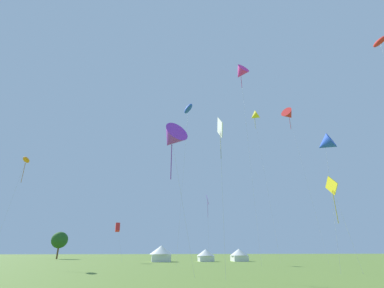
% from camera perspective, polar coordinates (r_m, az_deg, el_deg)
% --- Properties ---
extents(kite_purple_diamond, '(0.50, 1.79, 12.10)m').
position_cam_1_polar(kite_purple_diamond, '(53.78, 3.24, -11.79)').
color(kite_purple_diamond, purple).
rests_on(kite_purple_diamond, ground).
extents(kite_magenta_delta, '(3.49, 3.81, 35.68)m').
position_cam_1_polar(kite_magenta_delta, '(55.49, 10.02, 14.27)').
color(kite_magenta_delta, '#E02DA3').
rests_on(kite_magenta_delta, ground).
extents(kite_blue_delta, '(3.07, 3.12, 15.45)m').
position_cam_1_polar(kite_blue_delta, '(36.98, 25.81, -0.01)').
color(kite_blue_delta, blue).
rests_on(kite_blue_delta, ground).
extents(kite_red_parafoil, '(2.70, 2.32, 30.46)m').
position_cam_1_polar(kite_red_parafoil, '(49.81, 34.33, 16.98)').
color(kite_red_parafoil, red).
rests_on(kite_red_parafoil, ground).
extents(kite_yellow_delta, '(3.29, 3.00, 31.37)m').
position_cam_1_polar(kite_yellow_delta, '(63.31, 12.78, 5.61)').
color(kite_yellow_delta, yellow).
rests_on(kite_yellow_delta, ground).
extents(kite_yellow_diamond, '(1.53, 2.19, 9.96)m').
position_cam_1_polar(kite_yellow_diamond, '(34.46, 26.95, -8.09)').
color(kite_yellow_diamond, yellow).
rests_on(kite_yellow_diamond, ground).
extents(kite_purple_delta, '(4.10, 3.99, 15.02)m').
position_cam_1_polar(kite_purple_delta, '(29.57, -4.18, 1.11)').
color(kite_purple_delta, purple).
rests_on(kite_purple_delta, ground).
extents(kite_red_box, '(2.13, 2.15, 7.49)m').
position_cam_1_polar(kite_red_box, '(60.21, -15.12, -16.28)').
color(kite_red_box, red).
rests_on(kite_red_box, ground).
extents(kite_blue_parafoil, '(2.83, 3.76, 27.81)m').
position_cam_1_polar(kite_blue_parafoil, '(52.35, -0.78, 7.28)').
color(kite_blue_parafoil, blue).
rests_on(kite_blue_parafoil, ground).
extents(kite_white_diamond, '(0.39, 2.24, 14.53)m').
position_cam_1_polar(kite_white_diamond, '(27.03, 5.81, 2.98)').
color(kite_white_diamond, white).
rests_on(kite_white_diamond, ground).
extents(kite_orange_parafoil, '(2.22, 3.08, 17.09)m').
position_cam_1_polar(kite_orange_parafoil, '(54.94, -31.08, -2.86)').
color(kite_orange_parafoil, orange).
rests_on(kite_orange_parafoil, ground).
extents(kite_red_delta, '(4.18, 4.18, 31.93)m').
position_cam_1_polar(kite_red_delta, '(65.23, 19.39, 5.71)').
color(kite_red_delta, red).
rests_on(kite_red_delta, ground).
extents(festival_tent_right, '(4.86, 4.86, 3.16)m').
position_cam_1_polar(festival_tent_right, '(62.36, -6.38, -21.44)').
color(festival_tent_right, white).
rests_on(festival_tent_right, ground).
extents(festival_tent_left, '(3.80, 3.80, 2.47)m').
position_cam_1_polar(festival_tent_left, '(63.56, 2.86, -21.87)').
color(festival_tent_left, white).
rests_on(festival_tent_left, ground).
extents(festival_tent_center, '(3.95, 3.95, 2.57)m').
position_cam_1_polar(festival_tent_center, '(65.44, 9.72, -21.55)').
color(festival_tent_center, white).
rests_on(festival_tent_center, ground).
extents(tree_distant_left, '(4.40, 4.40, 7.16)m').
position_cam_1_polar(tree_distant_left, '(89.96, -25.69, -17.45)').
color(tree_distant_left, brown).
rests_on(tree_distant_left, ground).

